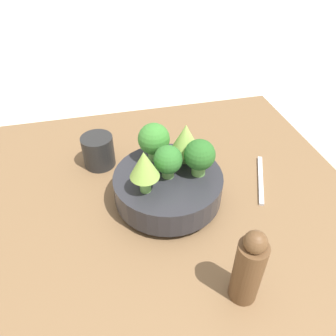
# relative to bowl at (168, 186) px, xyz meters

# --- Properties ---
(ground_plane) EXTENTS (6.00, 6.00, 0.00)m
(ground_plane) POSITION_rel_bowl_xyz_m (-0.02, 0.01, -0.09)
(ground_plane) COLOR beige
(table) EXTENTS (0.83, 0.84, 0.05)m
(table) POSITION_rel_bowl_xyz_m (-0.02, 0.01, -0.06)
(table) COLOR brown
(table) RESTS_ON ground_plane
(bowl) EXTENTS (0.22, 0.22, 0.07)m
(bowl) POSITION_rel_bowl_xyz_m (0.00, 0.00, 0.00)
(bowl) COLOR #28282D
(bowl) RESTS_ON table
(broccoli_floret_center) EXTENTS (0.06, 0.06, 0.07)m
(broccoli_floret_center) POSITION_rel_bowl_xyz_m (0.00, 0.00, 0.07)
(broccoli_floret_center) COLOR #609347
(broccoli_floret_center) RESTS_ON bowl
(romanesco_piece_far) EXTENTS (0.06, 0.06, 0.09)m
(romanesco_piece_far) POSITION_rel_bowl_xyz_m (-0.03, 0.05, 0.09)
(romanesco_piece_far) COLOR #6BA34C
(romanesco_piece_far) RESTS_ON bowl
(romanesco_piece_near) EXTENTS (0.06, 0.06, 0.09)m
(romanesco_piece_near) POSITION_rel_bowl_xyz_m (0.04, -0.05, 0.09)
(romanesco_piece_near) COLOR #609347
(romanesco_piece_near) RESTS_ON bowl
(broccoli_floret_right) EXTENTS (0.07, 0.07, 0.08)m
(broccoli_floret_right) POSITION_rel_bowl_xyz_m (0.06, 0.02, 0.08)
(broccoli_floret_right) COLOR #6BA34C
(broccoli_floret_right) RESTS_ON bowl
(broccoli_floret_front) EXTENTS (0.06, 0.06, 0.08)m
(broccoli_floret_front) POSITION_rel_bowl_xyz_m (-0.01, -0.06, 0.07)
(broccoli_floret_front) COLOR #6BA34C
(broccoli_floret_front) RESTS_ON bowl
(cup) EXTENTS (0.07, 0.07, 0.08)m
(cup) POSITION_rel_bowl_xyz_m (0.16, 0.13, -0.00)
(cup) COLOR black
(cup) RESTS_ON table
(pepper_mill) EXTENTS (0.05, 0.05, 0.15)m
(pepper_mill) POSITION_rel_bowl_xyz_m (-0.24, -0.07, 0.03)
(pepper_mill) COLOR brown
(pepper_mill) RESTS_ON table
(fork) EXTENTS (0.15, 0.08, 0.01)m
(fork) POSITION_rel_bowl_xyz_m (0.01, -0.22, -0.04)
(fork) COLOR silver
(fork) RESTS_ON table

